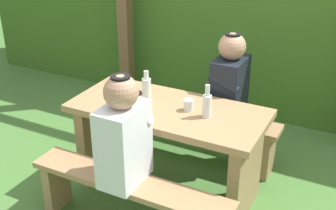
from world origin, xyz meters
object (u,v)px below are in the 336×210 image
bottle_left (207,105)px  cell_phone (135,94)px  bench_near (130,196)px  person_white_shirt (123,134)px  drinking_glass (189,105)px  bottle_right (146,88)px  person_black_coat (230,81)px  picnic_table (168,135)px  bench_far (197,125)px

bottle_left → cell_phone: (-0.61, 0.08, -0.09)m
bench_near → person_white_shirt: size_ratio=1.95×
drinking_glass → cell_phone: drinking_glass is taller
bench_near → bottle_right: bearing=108.4°
bottle_right → cell_phone: 0.16m
person_black_coat → bottle_left: bearing=-86.4°
picnic_table → bottle_right: bearing=170.1°
bottle_right → cell_phone: bottle_right is taller
bench_far → bottle_left: bearing=-61.7°
picnic_table → bench_far: size_ratio=1.00×
bench_near → bench_far: bearing=90.0°
person_black_coat → bench_near: bearing=-103.6°
drinking_glass → bottle_left: (0.15, -0.04, 0.05)m
picnic_table → bench_near: picnic_table is taller
person_white_shirt → bottle_right: person_white_shirt is taller
person_black_coat → cell_phone: 0.75m
bottle_left → drinking_glass: bearing=166.7°
bench_far → person_white_shirt: 1.18m
bench_near → bench_far: size_ratio=1.00×
person_white_shirt → person_black_coat: size_ratio=1.00×
picnic_table → bench_near: bearing=-90.0°
bench_far → drinking_glass: size_ratio=17.72×
bench_near → bottle_left: 0.79m
person_black_coat → bottle_left: 0.55m
bench_far → person_white_shirt: person_white_shirt is taller
picnic_table → bench_far: picnic_table is taller
drinking_glass → bottle_right: (-0.34, 0.01, 0.06)m
bench_near → bottle_left: size_ratio=6.00×
bench_near → bench_far: (0.00, 1.09, 0.00)m
person_white_shirt → bottle_left: person_white_shirt is taller
bench_near → cell_phone: 0.81m
bottle_right → bench_far: bearing=69.4°
drinking_glass → bottle_right: 0.35m
bench_far → bottle_right: (-0.19, -0.51, 0.50)m
bench_far → person_black_coat: bearing=-0.7°
bottle_left → cell_phone: size_ratio=1.67×
bottle_right → person_black_coat: bearing=48.2°
bottle_right → cell_phone: size_ratio=1.64×
person_white_shirt → bottle_left: bearing=58.8°
bottle_left → cell_phone: 0.63m
person_white_shirt → cell_phone: 0.68m
cell_phone → bottle_right: bearing=3.8°
picnic_table → person_white_shirt: size_ratio=1.95×
picnic_table → person_black_coat: person_black_coat is taller
bench_far → person_black_coat: (0.26, -0.00, 0.45)m
bottle_left → bottle_right: size_ratio=1.01×
drinking_glass → cell_phone: size_ratio=0.56×
bottle_right → person_white_shirt: bearing=-74.0°
picnic_table → person_white_shirt: person_white_shirt is taller
bench_far → cell_phone: 0.70m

